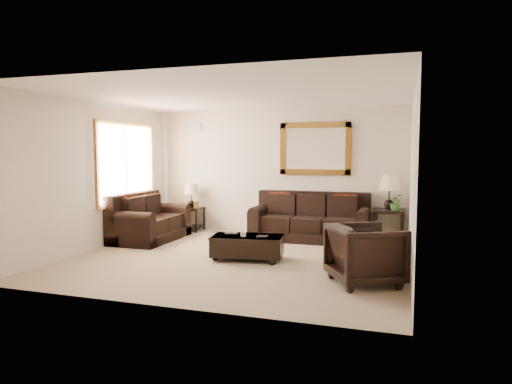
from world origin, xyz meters
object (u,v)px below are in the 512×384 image
(end_table_left, at_px, (192,200))
(armchair, at_px, (365,252))
(sofa, at_px, (310,223))
(end_table_right, at_px, (389,199))
(loveseat, at_px, (148,223))
(coffee_table, at_px, (248,245))

(end_table_left, distance_m, armchair, 5.10)
(sofa, distance_m, end_table_right, 1.62)
(loveseat, bearing_deg, end_table_left, -17.31)
(coffee_table, bearing_deg, loveseat, 150.05)
(sofa, height_order, end_table_right, end_table_right)
(loveseat, relative_size, armchair, 1.90)
(armchair, bearing_deg, coffee_table, 37.90)
(end_table_left, relative_size, coffee_table, 0.85)
(armchair, bearing_deg, end_table_right, -32.81)
(end_table_right, height_order, coffee_table, end_table_right)
(sofa, distance_m, armchair, 3.18)
(coffee_table, bearing_deg, end_table_right, 36.58)
(end_table_right, bearing_deg, coffee_table, -135.07)
(loveseat, bearing_deg, coffee_table, -111.60)
(loveseat, bearing_deg, end_table_right, -75.76)
(end_table_right, bearing_deg, loveseat, -165.76)
(loveseat, xyz_separation_m, end_table_left, (0.39, 1.24, 0.35))
(sofa, bearing_deg, end_table_right, 4.43)
(end_table_right, height_order, armchair, end_table_right)
(sofa, height_order, coffee_table, sofa)
(loveseat, xyz_separation_m, armchair, (4.45, -1.83, 0.10))
(end_table_left, xyz_separation_m, end_table_right, (4.27, -0.06, 0.17))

